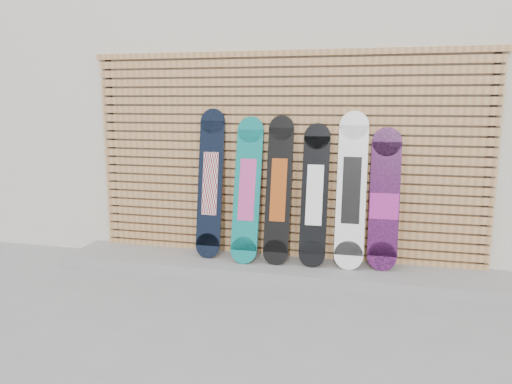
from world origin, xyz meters
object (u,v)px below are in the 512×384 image
Objects in this scene: snowboard_4 at (351,190)px; snowboard_5 at (384,200)px; snowboard_0 at (210,184)px; snowboard_3 at (315,195)px; snowboard_1 at (247,190)px; snowboard_2 at (279,190)px.

snowboard_4 is 1.11× the size of snowboard_5.
snowboard_0 is 1.01× the size of snowboard_4.
snowboard_3 is 1.02× the size of snowboard_5.
snowboard_4 is (1.07, 0.04, 0.03)m from snowboard_1.
snowboard_3 is at bearing 2.40° from snowboard_1.
snowboard_2 is 0.74m from snowboard_4.
snowboard_2 is 1.05× the size of snowboard_3.
snowboard_0 is 1.82m from snowboard_5.
snowboard_2 is (0.75, -0.02, -0.03)m from snowboard_0.
snowboard_2 reaches higher than snowboard_1.
snowboard_5 is at bearing 0.43° from snowboard_0.
snowboard_1 is 1.07m from snowboard_4.
snowboard_3 is at bearing -177.66° from snowboard_5.
snowboard_5 is at bearing 2.00° from snowboard_2.
snowboard_0 is 0.43m from snowboard_1.
snowboard_1 is at bearing -177.60° from snowboard_3.
snowboard_1 is 0.71m from snowboard_3.
snowboard_4 reaches higher than snowboard_2.
snowboard_4 is (0.74, 0.01, 0.02)m from snowboard_2.
snowboard_2 reaches higher than snowboard_5.
snowboard_1 is at bearing -176.44° from snowboard_2.
snowboard_3 is 0.37m from snowboard_4.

